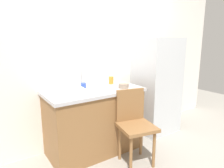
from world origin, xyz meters
The scene contains 11 objects.
ground_plane centered at (0.00, 0.00, 0.00)m, with size 8.00×8.00×0.00m, color #9E998E.
back_wall centered at (0.00, 1.00, 1.25)m, with size 4.80×0.10×2.50m, color white.
cabinet_base centered at (-0.34, 0.65, 0.41)m, with size 1.20×0.60×0.81m, color olive.
countertop centered at (-0.34, 0.65, 0.83)m, with size 1.24×0.64×0.04m, color #B7B7BC.
faucet centered at (-0.40, 0.90, 0.97)m, with size 0.02×0.02×0.23m, color #B7B7BC.
refrigerator centered at (0.81, 0.67, 0.75)m, with size 0.63×0.57×1.51m, color silver.
chair centered at (-0.06, 0.16, 0.50)m, with size 0.47×0.47×0.89m.
dish_tray centered at (-0.64, 0.63, 0.88)m, with size 0.28×0.20×0.05m, color white.
terracotta_bowl centered at (0.03, 0.50, 0.88)m, with size 0.14×0.14×0.06m, color gray.
cup_blue centered at (-0.44, 0.76, 0.89)m, with size 0.07×0.07×0.08m, color blue.
cup_orange centered at (0.03, 0.81, 0.90)m, with size 0.07×0.07×0.11m, color orange.
Camera 1 is at (-1.57, -1.59, 1.48)m, focal length 32.80 mm.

